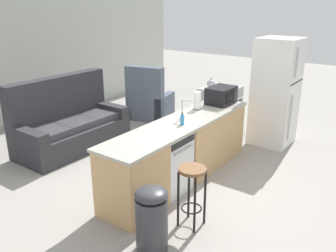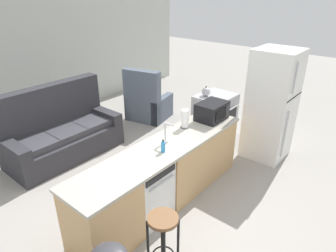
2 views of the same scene
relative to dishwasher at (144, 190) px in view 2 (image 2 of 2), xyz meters
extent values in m
plane|color=gray|center=(0.25, 0.00, -0.42)|extent=(24.00, 24.00, 0.00)
cube|color=beige|center=(0.55, 4.20, 0.88)|extent=(10.00, 0.06, 2.60)
cube|color=tan|center=(-0.68, 0.00, 0.01)|extent=(0.75, 0.62, 0.86)
cube|color=tan|center=(1.08, 0.00, 0.01)|extent=(1.55, 0.62, 0.86)
cube|color=#ADA899|center=(0.40, 0.00, 0.46)|extent=(2.94, 0.66, 0.04)
cube|color=brown|center=(0.40, 0.00, -0.38)|extent=(2.86, 0.56, 0.08)
cube|color=white|center=(0.00, 0.00, 0.00)|extent=(0.58, 0.58, 0.84)
cube|color=black|center=(0.00, -0.30, 0.36)|extent=(0.52, 0.01, 0.08)
cylinder|color=#B2B2B7|center=(0.00, -0.31, 0.26)|extent=(0.44, 0.02, 0.02)
cube|color=#A8AAB2|center=(2.60, 0.55, 0.00)|extent=(0.76, 0.64, 0.85)
cube|color=black|center=(2.60, 0.22, 0.05)|extent=(0.53, 0.01, 0.43)
cylinder|color=silver|center=(2.60, 0.20, 0.28)|extent=(0.61, 0.03, 0.03)
cube|color=#B7B7BC|center=(2.60, 0.55, 0.45)|extent=(0.76, 0.64, 0.05)
torus|color=black|center=(2.43, 0.42, 0.47)|extent=(0.16, 0.16, 0.01)
torus|color=black|center=(2.77, 0.42, 0.47)|extent=(0.16, 0.16, 0.01)
torus|color=black|center=(2.43, 0.68, 0.47)|extent=(0.16, 0.16, 0.01)
torus|color=black|center=(2.77, 0.68, 0.47)|extent=(0.16, 0.16, 0.01)
cube|color=silver|center=(2.60, -0.55, 0.54)|extent=(0.72, 0.70, 1.92)
cylinder|color=#B2B2B7|center=(2.40, -0.92, 1.14)|extent=(0.02, 0.02, 0.51)
cylinder|color=#B2B2B7|center=(2.40, -0.92, 0.17)|extent=(0.02, 0.02, 0.83)
cube|color=black|center=(2.60, -0.90, 0.77)|extent=(0.68, 0.01, 0.01)
cube|color=black|center=(1.56, 0.00, 0.62)|extent=(0.50, 0.36, 0.28)
cube|color=black|center=(1.52, -0.18, 0.62)|extent=(0.27, 0.01, 0.18)
cube|color=#2D2D33|center=(1.73, -0.18, 0.62)|extent=(0.11, 0.01, 0.21)
cylinder|color=silver|center=(0.50, 0.06, 0.49)|extent=(0.07, 0.07, 0.03)
cylinder|color=silver|center=(0.50, 0.06, 0.64)|extent=(0.02, 0.02, 0.26)
cylinder|color=silver|center=(0.50, -0.01, 0.77)|extent=(0.02, 0.14, 0.02)
cylinder|color=#4C4C51|center=(1.04, 0.14, 0.49)|extent=(0.14, 0.14, 0.01)
cylinder|color=white|center=(1.04, 0.14, 0.63)|extent=(0.11, 0.11, 0.27)
cylinder|color=#338CCC|center=(0.28, -0.08, 0.55)|extent=(0.06, 0.06, 0.14)
cylinder|color=black|center=(0.28, -0.08, 0.64)|extent=(0.02, 0.02, 0.04)
sphere|color=#B2B2B7|center=(2.43, 0.68, 0.56)|extent=(0.17, 0.17, 0.17)
sphere|color=black|center=(2.43, 0.68, 0.66)|extent=(0.03, 0.03, 0.03)
cone|color=#B2B2B7|center=(2.51, 0.68, 0.58)|extent=(0.08, 0.04, 0.06)
cylinder|color=brown|center=(-0.49, -0.75, 0.30)|extent=(0.32, 0.32, 0.04)
cylinder|color=black|center=(-0.38, -0.86, -0.07)|extent=(0.03, 0.03, 0.70)
cylinder|color=black|center=(-0.60, -0.64, -0.07)|extent=(0.03, 0.03, 0.70)
cylinder|color=black|center=(-0.38, -0.64, -0.07)|extent=(0.03, 0.03, 0.70)
cube|color=#2D2D33|center=(0.23, 2.21, -0.21)|extent=(2.00, 0.91, 0.42)
cube|color=#2D2D33|center=(0.23, 2.54, 0.21)|extent=(2.00, 0.25, 1.27)
cube|color=#2D2D33|center=(-0.67, 2.20, -0.11)|extent=(0.20, 0.90, 0.62)
cube|color=#2D2D33|center=(1.13, 2.21, -0.11)|extent=(0.20, 0.90, 0.62)
cube|color=#3B3B41|center=(-0.32, 2.16, 0.06)|extent=(0.56, 0.63, 0.12)
cube|color=#3B3B41|center=(0.23, 2.16, 0.06)|extent=(0.56, 0.63, 0.12)
cube|color=#3B3B41|center=(0.78, 2.16, 0.06)|extent=(0.56, 0.63, 0.12)
cube|color=#515B6B|center=(2.48, 2.24, -0.22)|extent=(0.97, 1.01, 0.40)
cube|color=#515B6B|center=(2.19, 2.17, 0.18)|extent=(0.39, 0.87, 1.20)
cube|color=#515B6B|center=(2.56, 1.90, -0.15)|extent=(0.82, 0.34, 0.55)
cube|color=#515B6B|center=(2.40, 2.57, -0.15)|extent=(0.82, 0.34, 0.55)
camera|label=1|loc=(-3.57, -2.64, 2.09)|focal=38.00mm
camera|label=2|loc=(-2.23, -2.26, 2.41)|focal=32.00mm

